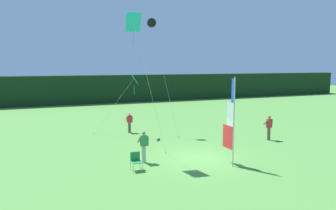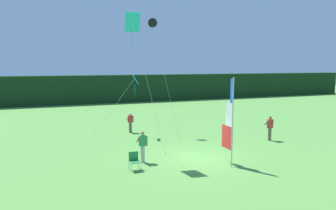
% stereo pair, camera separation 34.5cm
% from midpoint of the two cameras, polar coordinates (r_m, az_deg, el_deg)
% --- Properties ---
extents(ground_plane, '(120.00, 120.00, 0.00)m').
position_cam_midpoint_polar(ground_plane, '(17.73, 5.80, -9.57)').
color(ground_plane, '#518E3D').
extents(distant_treeline, '(80.00, 2.40, 3.75)m').
position_cam_midpoint_polar(distant_treeline, '(43.64, -10.42, 2.93)').
color(distant_treeline, black).
rests_on(distant_treeline, ground).
extents(banner_flag, '(0.06, 1.03, 4.56)m').
position_cam_midpoint_polar(banner_flag, '(16.25, 11.73, -3.32)').
color(banner_flag, '#B7B7BC').
rests_on(banner_flag, ground).
extents(person_near_banner, '(0.55, 0.48, 1.69)m').
position_cam_midpoint_polar(person_near_banner, '(16.66, -4.06, -7.43)').
color(person_near_banner, '#B7B2A3').
rests_on(person_near_banner, ground).
extents(person_mid_field, '(0.55, 0.48, 1.57)m').
position_cam_midpoint_polar(person_mid_field, '(23.96, -6.49, -3.08)').
color(person_mid_field, brown).
rests_on(person_mid_field, ground).
extents(person_far_left, '(0.55, 0.48, 1.69)m').
position_cam_midpoint_polar(person_far_left, '(22.50, 18.51, -3.91)').
color(person_far_left, brown).
rests_on(person_far_left, ground).
extents(folding_chair, '(0.51, 0.51, 0.89)m').
position_cam_midpoint_polar(folding_chair, '(15.65, -5.55, -9.92)').
color(folding_chair, '#BCBCC1').
rests_on(folding_chair, ground).
extents(kite_cyan_diamond_0, '(2.40, 0.73, 7.85)m').
position_cam_midpoint_polar(kite_cyan_diamond_0, '(17.02, -5.71, 13.95)').
color(kite_cyan_diamond_0, brown).
rests_on(kite_cyan_diamond_0, ground).
extents(kite_black_delta_1, '(1.46, 2.94, 8.63)m').
position_cam_midpoint_polar(kite_black_delta_1, '(24.09, -2.42, 14.66)').
color(kite_black_delta_1, brown).
rests_on(kite_black_delta_1, ground).
extents(kite_cyan_diamond_2, '(3.12, 1.97, 4.61)m').
position_cam_midpoint_polar(kite_cyan_diamond_2, '(22.64, -5.88, 4.50)').
color(kite_cyan_diamond_2, brown).
rests_on(kite_cyan_diamond_2, ground).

